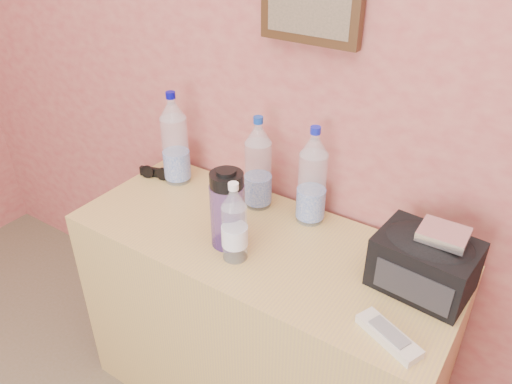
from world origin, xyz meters
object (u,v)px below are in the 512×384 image
(pet_large_a, at_px, (175,143))
(pet_large_b, at_px, (258,168))
(foil_packet, at_px, (444,234))
(toiletry_bag, at_px, (425,261))
(pet_large_c, at_px, (312,181))
(ac_remote, at_px, (389,336))
(dresser, at_px, (260,327))
(sunglasses, at_px, (157,173))
(nalgene_bottle, at_px, (228,208))
(pet_small, at_px, (234,226))

(pet_large_a, height_order, pet_large_b, pet_large_a)
(foil_packet, bearing_deg, toiletry_bag, -173.86)
(pet_large_c, bearing_deg, ac_remote, -40.62)
(pet_large_c, bearing_deg, dresser, -112.03)
(pet_large_b, relative_size, toiletry_bag, 1.28)
(dresser, height_order, foil_packet, foil_packet)
(sunglasses, bearing_deg, pet_large_c, -11.19)
(pet_large_b, relative_size, foil_packet, 2.72)
(dresser, relative_size, sunglasses, 9.14)
(toiletry_bag, bearing_deg, foil_packet, 11.01)
(dresser, distance_m, nalgene_bottle, 0.50)
(nalgene_bottle, bearing_deg, toiletry_bag, 13.66)
(pet_large_a, xyz_separation_m, pet_small, (0.43, -0.24, -0.04))
(pet_large_c, xyz_separation_m, ac_remote, (0.39, -0.34, -0.13))
(pet_large_b, bearing_deg, foil_packet, -8.46)
(pet_large_b, xyz_separation_m, nalgene_bottle, (0.04, -0.22, -0.02))
(nalgene_bottle, height_order, sunglasses, nalgene_bottle)
(pet_large_b, relative_size, ac_remote, 1.87)
(dresser, height_order, toiletry_bag, toiletry_bag)
(nalgene_bottle, bearing_deg, dresser, 42.31)
(pet_large_a, height_order, foil_packet, pet_large_a)
(dresser, height_order, nalgene_bottle, nalgene_bottle)
(pet_large_a, height_order, toiletry_bag, pet_large_a)
(pet_large_a, distance_m, pet_large_b, 0.33)
(toiletry_bag, distance_m, foil_packet, 0.10)
(sunglasses, relative_size, ac_remote, 0.77)
(ac_remote, distance_m, foil_packet, 0.28)
(pet_large_a, relative_size, sunglasses, 2.57)
(toiletry_bag, bearing_deg, nalgene_bottle, -161.48)
(sunglasses, height_order, toiletry_bag, toiletry_bag)
(toiletry_bag, bearing_deg, ac_remote, -85.53)
(pet_large_b, relative_size, pet_small, 1.28)
(sunglasses, height_order, ac_remote, sunglasses)
(pet_large_a, relative_size, pet_large_c, 1.04)
(ac_remote, bearing_deg, pet_large_c, 162.59)
(pet_small, distance_m, sunglasses, 0.56)
(pet_large_b, bearing_deg, dresser, -54.53)
(nalgene_bottle, relative_size, sunglasses, 1.91)
(pet_small, distance_m, nalgene_bottle, 0.07)
(nalgene_bottle, bearing_deg, pet_small, -38.26)
(dresser, relative_size, nalgene_bottle, 4.79)
(pet_large_c, relative_size, ac_remote, 1.90)
(pet_small, distance_m, ac_remote, 0.49)
(pet_large_c, distance_m, sunglasses, 0.61)
(pet_large_c, height_order, pet_small, pet_large_c)
(nalgene_bottle, relative_size, ac_remote, 1.47)
(ac_remote, xyz_separation_m, toiletry_bag, (0.00, 0.22, 0.07))
(pet_large_c, relative_size, nalgene_bottle, 1.30)
(pet_large_a, height_order, ac_remote, pet_large_a)
(foil_packet, bearing_deg, sunglasses, 177.76)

